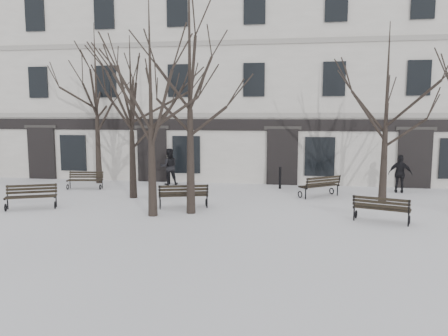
% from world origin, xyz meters
% --- Properties ---
extents(ground, '(100.00, 100.00, 0.00)m').
position_xyz_m(ground, '(0.00, 0.00, 0.00)').
color(ground, white).
rests_on(ground, ground).
extents(building, '(40.40, 10.20, 11.40)m').
position_xyz_m(building, '(0.00, 12.96, 5.52)').
color(building, silver).
rests_on(building, ground).
extents(tree_1, '(5.38, 5.38, 7.68)m').
position_xyz_m(tree_1, '(-0.95, 0.19, 4.80)').
color(tree_1, black).
rests_on(tree_1, ground).
extents(tree_2, '(6.40, 6.40, 9.15)m').
position_xyz_m(tree_2, '(0.32, 0.81, 5.72)').
color(tree_2, black).
rests_on(tree_2, ground).
extents(tree_4, '(5.82, 5.82, 8.31)m').
position_xyz_m(tree_4, '(-6.16, 6.96, 5.19)').
color(tree_4, black).
rests_on(tree_4, ground).
extents(tree_5, '(4.88, 4.88, 6.97)m').
position_xyz_m(tree_5, '(-2.88, 3.33, 4.36)').
color(tree_5, black).
rests_on(tree_5, ground).
extents(tree_6, '(5.13, 5.13, 7.33)m').
position_xyz_m(tree_6, '(7.76, 3.94, 4.58)').
color(tree_6, black).
rests_on(tree_6, ground).
extents(bench_0, '(1.95, 1.35, 0.94)m').
position_xyz_m(bench_0, '(-6.00, 0.58, 0.51)').
color(bench_0, black).
rests_on(bench_0, ground).
extents(bench_1, '(2.03, 1.20, 0.97)m').
position_xyz_m(bench_1, '(-0.17, 1.62, 0.53)').
color(bench_1, black).
rests_on(bench_1, ground).
extents(bench_2, '(1.94, 1.22, 0.93)m').
position_xyz_m(bench_2, '(7.04, 0.41, 0.51)').
color(bench_2, black).
rests_on(bench_2, ground).
extents(bench_3, '(1.75, 0.85, 0.85)m').
position_xyz_m(bench_3, '(-6.03, 5.14, 0.46)').
color(bench_3, black).
rests_on(bench_3, ground).
extents(bench_4, '(1.91, 1.68, 0.96)m').
position_xyz_m(bench_4, '(5.27, 4.79, 0.52)').
color(bench_4, black).
rests_on(bench_4, ground).
extents(bollard_a, '(0.15, 0.15, 1.16)m').
position_xyz_m(bollard_a, '(-2.34, 7.12, 0.62)').
color(bollard_a, black).
rests_on(bollard_a, ground).
extents(bollard_b, '(0.14, 0.14, 1.09)m').
position_xyz_m(bollard_b, '(3.44, 6.66, 0.58)').
color(bollard_b, black).
rests_on(bollard_b, ground).
extents(pedestrian_b, '(1.11, 0.98, 1.89)m').
position_xyz_m(pedestrian_b, '(-2.30, 6.98, 0.00)').
color(pedestrian_b, black).
rests_on(pedestrian_b, ground).
extents(pedestrian_c, '(1.11, 0.65, 1.78)m').
position_xyz_m(pedestrian_c, '(9.01, 6.46, 0.00)').
color(pedestrian_c, black).
rests_on(pedestrian_c, ground).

